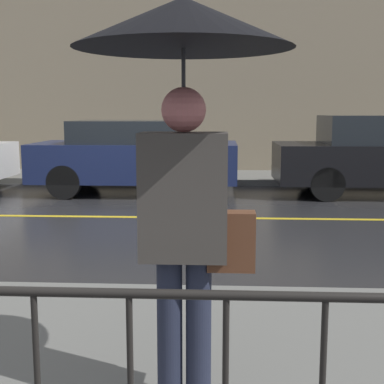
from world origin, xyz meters
The scene contains 6 objects.
ground_plane centered at (0.00, 0.00, 0.00)m, with size 80.00×80.00×0.00m, color #262628.
sidewalk_far centered at (0.00, 4.79, 0.07)m, with size 28.00×2.07×0.14m.
lane_marking centered at (0.00, 0.00, 0.00)m, with size 25.20×0.12×0.01m.
building_storefront centered at (0.00, 5.97, 3.29)m, with size 28.00×0.30×6.58m.
pedestrian centered at (1.51, -5.72, 1.80)m, with size 1.07×1.07×2.07m.
car_navy centered at (-0.09, 2.54, 0.77)m, with size 4.12×1.86×1.50m.
Camera 1 is at (1.69, -8.35, 1.67)m, focal length 50.00 mm.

